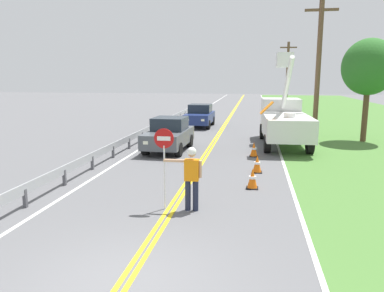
{
  "coord_description": "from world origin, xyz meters",
  "views": [
    {
      "loc": [
        2.26,
        -5.95,
        3.72
      ],
      "look_at": [
        0.01,
        7.46,
        1.2
      ],
      "focal_mm": 34.79,
      "sensor_mm": 36.0,
      "label": 1
    }
  ],
  "objects_px": {
    "utility_bucket_truck": "(284,119)",
    "traffic_cone_lead": "(252,179)",
    "utility_pole_mid": "(287,75)",
    "traffic_cone_mid": "(257,164)",
    "oncoming_sedan_second": "(200,116)",
    "oncoming_sedan_nearest": "(169,135)",
    "roadside_tree_verge": "(369,67)",
    "flagger_worker": "(191,175)",
    "stop_sign_paddle": "(164,151)",
    "traffic_cone_tail": "(254,150)",
    "utility_pole_near": "(318,69)"
  },
  "relations": [
    {
      "from": "flagger_worker",
      "to": "utility_pole_mid",
      "type": "distance_m",
      "value": 34.02
    },
    {
      "from": "oncoming_sedan_nearest",
      "to": "utility_pole_near",
      "type": "height_order",
      "value": "utility_pole_near"
    },
    {
      "from": "traffic_cone_mid",
      "to": "traffic_cone_tail",
      "type": "bearing_deg",
      "value": 92.63
    },
    {
      "from": "oncoming_sedan_second",
      "to": "traffic_cone_lead",
      "type": "bearing_deg",
      "value": -75.31
    },
    {
      "from": "flagger_worker",
      "to": "traffic_cone_tail",
      "type": "bearing_deg",
      "value": 77.38
    },
    {
      "from": "traffic_cone_mid",
      "to": "traffic_cone_tail",
      "type": "height_order",
      "value": "same"
    },
    {
      "from": "utility_bucket_truck",
      "to": "stop_sign_paddle",
      "type": "bearing_deg",
      "value": -109.85
    },
    {
      "from": "flagger_worker",
      "to": "utility_pole_near",
      "type": "xyz_separation_m",
      "value": [
        5.19,
        12.47,
        3.12
      ]
    },
    {
      "from": "oncoming_sedan_second",
      "to": "traffic_cone_mid",
      "type": "height_order",
      "value": "oncoming_sedan_second"
    },
    {
      "from": "oncoming_sedan_nearest",
      "to": "traffic_cone_tail",
      "type": "relative_size",
      "value": 5.95
    },
    {
      "from": "utility_pole_near",
      "to": "traffic_cone_mid",
      "type": "xyz_separation_m",
      "value": [
        -3.33,
        -7.83,
        -3.83
      ]
    },
    {
      "from": "oncoming_sedan_second",
      "to": "utility_pole_near",
      "type": "bearing_deg",
      "value": -35.99
    },
    {
      "from": "flagger_worker",
      "to": "utility_bucket_truck",
      "type": "relative_size",
      "value": 0.27
    },
    {
      "from": "traffic_cone_lead",
      "to": "traffic_cone_mid",
      "type": "relative_size",
      "value": 1.0
    },
    {
      "from": "traffic_cone_lead",
      "to": "traffic_cone_mid",
      "type": "height_order",
      "value": "same"
    },
    {
      "from": "stop_sign_paddle",
      "to": "oncoming_sedan_nearest",
      "type": "height_order",
      "value": "stop_sign_paddle"
    },
    {
      "from": "utility_bucket_truck",
      "to": "traffic_cone_lead",
      "type": "distance_m",
      "value": 9.09
    },
    {
      "from": "flagger_worker",
      "to": "oncoming_sedan_nearest",
      "type": "xyz_separation_m",
      "value": [
        -2.59,
        8.42,
        -0.21
      ]
    },
    {
      "from": "flagger_worker",
      "to": "roadside_tree_verge",
      "type": "xyz_separation_m",
      "value": [
        8.06,
        13.05,
        3.22
      ]
    },
    {
      "from": "utility_pole_mid",
      "to": "traffic_cone_tail",
      "type": "height_order",
      "value": "utility_pole_mid"
    },
    {
      "from": "utility_pole_mid",
      "to": "roadside_tree_verge",
      "type": "relative_size",
      "value": 1.28
    },
    {
      "from": "utility_bucket_truck",
      "to": "utility_pole_mid",
      "type": "bearing_deg",
      "value": 85.12
    },
    {
      "from": "oncoming_sedan_nearest",
      "to": "roadside_tree_verge",
      "type": "bearing_deg",
      "value": 23.52
    },
    {
      "from": "oncoming_sedan_nearest",
      "to": "roadside_tree_verge",
      "type": "distance_m",
      "value": 12.1
    },
    {
      "from": "traffic_cone_lead",
      "to": "traffic_cone_mid",
      "type": "xyz_separation_m",
      "value": [
        0.17,
        2.2,
        0.0
      ]
    },
    {
      "from": "traffic_cone_mid",
      "to": "oncoming_sedan_second",
      "type": "bearing_deg",
      "value": 107.65
    },
    {
      "from": "oncoming_sedan_second",
      "to": "utility_pole_mid",
      "type": "relative_size",
      "value": 0.55
    },
    {
      "from": "stop_sign_paddle",
      "to": "utility_bucket_truck",
      "type": "xyz_separation_m",
      "value": [
        4.09,
        11.32,
        -0.31
      ]
    },
    {
      "from": "flagger_worker",
      "to": "traffic_cone_tail",
      "type": "relative_size",
      "value": 2.61
    },
    {
      "from": "utility_pole_mid",
      "to": "roadside_tree_verge",
      "type": "height_order",
      "value": "utility_pole_mid"
    },
    {
      "from": "utility_pole_near",
      "to": "oncoming_sedan_nearest",
      "type": "bearing_deg",
      "value": -152.5
    },
    {
      "from": "traffic_cone_tail",
      "to": "roadside_tree_verge",
      "type": "relative_size",
      "value": 0.12
    },
    {
      "from": "utility_bucket_truck",
      "to": "utility_pole_mid",
      "type": "distance_m",
      "value": 22.42
    },
    {
      "from": "stop_sign_paddle",
      "to": "traffic_cone_lead",
      "type": "bearing_deg",
      "value": 44.86
    },
    {
      "from": "stop_sign_paddle",
      "to": "utility_pole_mid",
      "type": "distance_m",
      "value": 34.11
    },
    {
      "from": "utility_pole_mid",
      "to": "traffic_cone_mid",
      "type": "height_order",
      "value": "utility_pole_mid"
    },
    {
      "from": "utility_bucket_truck",
      "to": "oncoming_sedan_nearest",
      "type": "distance_m",
      "value": 6.6
    },
    {
      "from": "stop_sign_paddle",
      "to": "oncoming_sedan_second",
      "type": "distance_m",
      "value": 18.08
    },
    {
      "from": "stop_sign_paddle",
      "to": "traffic_cone_tail",
      "type": "xyz_separation_m",
      "value": [
        2.49,
        7.69,
        -1.37
      ]
    },
    {
      "from": "oncoming_sedan_second",
      "to": "utility_pole_near",
      "type": "distance_m",
      "value": 9.94
    },
    {
      "from": "flagger_worker",
      "to": "traffic_cone_lead",
      "type": "relative_size",
      "value": 2.61
    },
    {
      "from": "stop_sign_paddle",
      "to": "oncoming_sedan_second",
      "type": "height_order",
      "value": "stop_sign_paddle"
    },
    {
      "from": "flagger_worker",
      "to": "traffic_cone_tail",
      "type": "distance_m",
      "value": 7.9
    },
    {
      "from": "utility_pole_mid",
      "to": "flagger_worker",
      "type": "bearing_deg",
      "value": -98.84
    },
    {
      "from": "flagger_worker",
      "to": "roadside_tree_verge",
      "type": "distance_m",
      "value": 15.67
    },
    {
      "from": "stop_sign_paddle",
      "to": "traffic_cone_lead",
      "type": "height_order",
      "value": "stop_sign_paddle"
    },
    {
      "from": "oncoming_sedan_second",
      "to": "roadside_tree_verge",
      "type": "xyz_separation_m",
      "value": [
        10.44,
        -4.91,
        3.44
      ]
    },
    {
      "from": "utility_pole_near",
      "to": "traffic_cone_tail",
      "type": "distance_m",
      "value": 7.05
    },
    {
      "from": "utility_pole_mid",
      "to": "traffic_cone_tail",
      "type": "distance_m",
      "value": 26.3
    },
    {
      "from": "oncoming_sedan_nearest",
      "to": "oncoming_sedan_second",
      "type": "bearing_deg",
      "value": 88.79
    }
  ]
}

